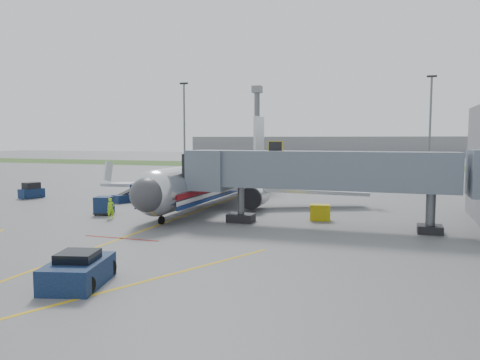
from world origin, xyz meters
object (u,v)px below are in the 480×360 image
(airliner, at_px, (219,179))
(pushback_tug, at_px, (78,271))
(ramp_worker, at_px, (111,208))
(baggage_tug, at_px, (31,191))
(belt_loader, at_px, (129,197))

(airliner, distance_m, pushback_tug, 29.52)
(airliner, distance_m, ramp_worker, 13.68)
(ramp_worker, bearing_deg, baggage_tug, 95.43)
(pushback_tug, relative_size, belt_loader, 1.02)
(airliner, bearing_deg, belt_loader, -167.60)
(airliner, distance_m, belt_loader, 10.44)
(airliner, relative_size, baggage_tug, 11.93)
(belt_loader, xyz_separation_m, ramp_worker, (4.54, -10.24, 0.41))
(airliner, xyz_separation_m, belt_loader, (-9.99, -2.20, -2.13))
(pushback_tug, height_order, baggage_tug, baggage_tug)
(airliner, bearing_deg, baggage_tug, -172.58)
(pushback_tug, height_order, ramp_worker, ramp_worker)
(airliner, height_order, ramp_worker, airliner)
(baggage_tug, height_order, ramp_worker, baggage_tug)
(pushback_tug, bearing_deg, ramp_worker, 119.42)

